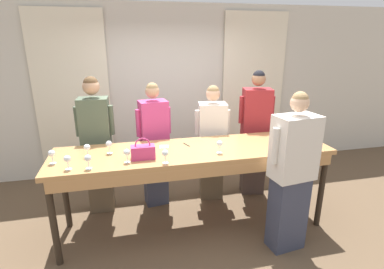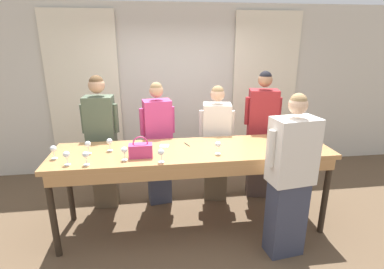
% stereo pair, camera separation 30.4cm
% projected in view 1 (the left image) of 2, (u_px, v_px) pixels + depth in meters
% --- Properties ---
extents(ground_plane, '(18.00, 18.00, 0.00)m').
position_uv_depth(ground_plane, '(193.00, 225.00, 3.79)').
color(ground_plane, brown).
extents(wall_back, '(12.00, 0.06, 2.80)m').
position_uv_depth(wall_back, '(168.00, 91.00, 5.11)').
color(wall_back, beige).
rests_on(wall_back, ground_plane).
extents(curtain_panel_left, '(1.14, 0.03, 2.69)m').
position_uv_depth(curtain_panel_left, '(73.00, 98.00, 4.74)').
color(curtain_panel_left, '#EFE5C6').
rests_on(curtain_panel_left, ground_plane).
extents(curtain_panel_right, '(1.14, 0.03, 2.69)m').
position_uv_depth(curtain_panel_right, '(253.00, 91.00, 5.40)').
color(curtain_panel_right, '#EFE5C6').
rests_on(curtain_panel_right, ground_plane).
extents(tasting_bar, '(3.20, 0.83, 1.03)m').
position_uv_depth(tasting_bar, '(194.00, 157.00, 3.47)').
color(tasting_bar, '#B27F4C').
rests_on(tasting_bar, ground_plane).
extents(wine_bottle, '(0.08, 0.08, 0.34)m').
position_uv_depth(wine_bottle, '(309.00, 133.00, 3.65)').
color(wine_bottle, black).
rests_on(wine_bottle, tasting_bar).
extents(handbag, '(0.25, 0.13, 0.23)m').
position_uv_depth(handbag, '(143.00, 152.00, 3.17)').
color(handbag, '#C63870').
rests_on(handbag, tasting_bar).
extents(wine_glass_front_left, '(0.07, 0.07, 0.15)m').
position_uv_depth(wine_glass_front_left, '(127.00, 153.00, 3.06)').
color(wine_glass_front_left, white).
rests_on(wine_glass_front_left, tasting_bar).
extents(wine_glass_front_mid, '(0.07, 0.07, 0.15)m').
position_uv_depth(wine_glass_front_mid, '(109.00, 144.00, 3.31)').
color(wine_glass_front_mid, white).
rests_on(wine_glass_front_mid, tasting_bar).
extents(wine_glass_front_right, '(0.07, 0.07, 0.15)m').
position_uv_depth(wine_glass_front_right, '(52.00, 154.00, 3.04)').
color(wine_glass_front_right, white).
rests_on(wine_glass_front_right, tasting_bar).
extents(wine_glass_center_left, '(0.07, 0.07, 0.15)m').
position_uv_depth(wine_glass_center_left, '(87.00, 148.00, 3.20)').
color(wine_glass_center_left, white).
rests_on(wine_glass_center_left, tasting_bar).
extents(wine_glass_center_mid, '(0.07, 0.07, 0.15)m').
position_uv_depth(wine_glass_center_mid, '(88.00, 159.00, 2.91)').
color(wine_glass_center_mid, white).
rests_on(wine_glass_center_mid, tasting_bar).
extents(wine_glass_center_right, '(0.07, 0.07, 0.15)m').
position_uv_depth(wine_glass_center_right, '(279.00, 125.00, 4.05)').
color(wine_glass_center_right, white).
rests_on(wine_glass_center_right, tasting_bar).
extents(wine_glass_back_left, '(0.07, 0.07, 0.15)m').
position_uv_depth(wine_glass_back_left, '(220.00, 144.00, 3.32)').
color(wine_glass_back_left, white).
rests_on(wine_glass_back_left, tasting_bar).
extents(wine_glass_back_mid, '(0.07, 0.07, 0.15)m').
position_uv_depth(wine_glass_back_mid, '(165.00, 154.00, 3.04)').
color(wine_glass_back_mid, white).
rests_on(wine_glass_back_mid, tasting_bar).
extents(wine_glass_back_right, '(0.07, 0.07, 0.15)m').
position_uv_depth(wine_glass_back_right, '(67.00, 159.00, 2.90)').
color(wine_glass_back_right, white).
rests_on(wine_glass_back_right, tasting_bar).
extents(napkin, '(0.12, 0.12, 0.00)m').
position_uv_depth(napkin, '(164.00, 147.00, 3.54)').
color(napkin, white).
rests_on(napkin, tasting_bar).
extents(pen, '(0.05, 0.13, 0.01)m').
position_uv_depth(pen, '(187.00, 145.00, 3.60)').
color(pen, black).
rests_on(pen, tasting_bar).
extents(guest_olive_jacket, '(0.48, 0.28, 1.82)m').
position_uv_depth(guest_olive_jacket, '(97.00, 145.00, 3.87)').
color(guest_olive_jacket, brown).
rests_on(guest_olive_jacket, ground_plane).
extents(guest_pink_top, '(0.48, 0.30, 1.72)m').
position_uv_depth(guest_pink_top, '(155.00, 145.00, 4.04)').
color(guest_pink_top, '#383D51').
rests_on(guest_pink_top, ground_plane).
extents(guest_cream_sweater, '(0.49, 0.34, 1.66)m').
position_uv_depth(guest_cream_sweater, '(212.00, 143.00, 4.23)').
color(guest_cream_sweater, brown).
rests_on(guest_cream_sweater, ground_plane).
extents(guest_striped_shirt, '(0.50, 0.34, 1.84)m').
position_uv_depth(guest_striped_shirt, '(255.00, 133.00, 4.34)').
color(guest_striped_shirt, '#473833').
rests_on(guest_striped_shirt, ground_plane).
extents(host_pouring, '(0.56, 0.33, 1.77)m').
position_uv_depth(host_pouring, '(292.00, 175.00, 3.14)').
color(host_pouring, '#383D51').
rests_on(host_pouring, ground_plane).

